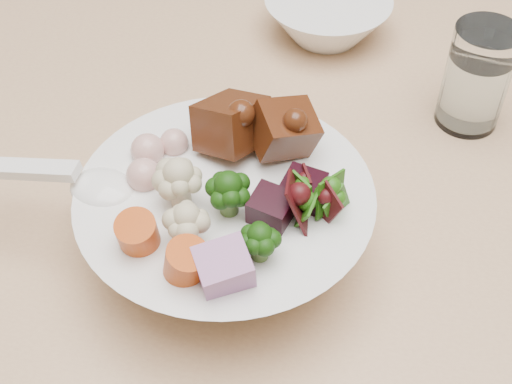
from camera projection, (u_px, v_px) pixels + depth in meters
dining_table at (469, 245)px, 0.73m from camera, size 1.80×1.23×0.77m
chair_far at (358, 49)px, 1.36m from camera, size 0.50×0.50×0.83m
food_bowl at (229, 217)px, 0.60m from camera, size 0.25×0.25×0.13m
soup_spoon at (81, 184)px, 0.58m from camera, size 0.16×0.06×0.03m
water_glass at (476, 81)px, 0.71m from camera, size 0.06×0.06×0.11m
side_bowl at (327, 17)px, 0.84m from camera, size 0.15×0.15×0.05m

